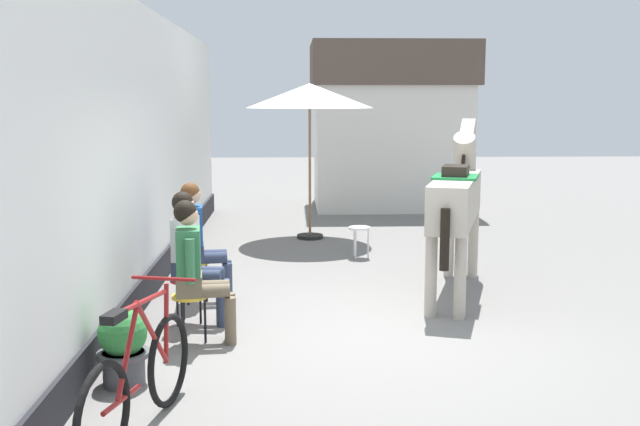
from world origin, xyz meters
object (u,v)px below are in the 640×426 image
Objects in this scene: seated_visitor_middle at (192,251)px; seated_visitor_far at (199,236)px; spare_stool_white at (359,231)px; saddled_horse_center at (457,198)px; leaning_bicycle at (139,380)px; flower_planter_near at (123,345)px; cafe_parasol at (310,97)px; seated_visitor_near at (196,264)px.

seated_visitor_middle and seated_visitor_far have the same top height.
seated_visitor_middle is 3.83m from spare_stool_white.
leaning_bicycle is (-3.02, -3.77, -0.76)m from saddled_horse_center.
cafe_parasol reaches higher than flower_planter_near.
seated_visitor_middle reaches higher than leaning_bicycle.
seated_visitor_middle reaches higher than spare_stool_white.
saddled_horse_center is 2.41m from spare_stool_white.
spare_stool_white is (-0.97, 2.07, -0.76)m from saddled_horse_center.
leaning_bicycle is 0.67× the size of cafe_parasol.
seated_visitor_far is 3.17m from spare_stool_white.
seated_visitor_near is at bearing 85.68° from leaning_bicycle.
seated_visitor_far is 4.47m from cafe_parasol.
seated_visitor_far reaches higher than leaning_bicycle.
seated_visitor_far reaches higher than spare_stool_white.
seated_visitor_near is at bearing -102.53° from cafe_parasol.
seated_visitor_near reaches higher than leaning_bicycle.
spare_stool_white is at bearing -66.22° from cafe_parasol.
leaning_bicycle is 6.19m from spare_stool_white.
seated_visitor_middle is 0.48× the size of saddled_horse_center.
flower_planter_near is 0.25× the size of cafe_parasol.
leaning_bicycle is 7.80m from cafe_parasol.
spare_stool_white is at bearing 70.64° from leaning_bicycle.
cafe_parasol is at bearing 79.62° from leaning_bicycle.
spare_stool_white is (2.06, 2.38, -0.38)m from seated_visitor_far.
seated_visitor_near is 0.66m from seated_visitor_middle.
flower_planter_near is at bearing -114.36° from seated_visitor_near.
flower_planter_near is (-0.35, -1.68, -0.44)m from seated_visitor_middle.
seated_visitor_middle is 1.78m from flower_planter_near.
seated_visitor_middle is at bearing 89.39° from leaning_bicycle.
flower_planter_near is at bearing -101.72° from seated_visitor_middle.
seated_visitor_middle is 0.85m from seated_visitor_far.
seated_visitor_near is at bearing -79.36° from seated_visitor_middle.
seated_visitor_near is 4.33m from spare_stool_white.
leaning_bicycle is at bearing -89.90° from seated_visitor_far.
seated_visitor_far is at bearing -174.24° from saddled_horse_center.
spare_stool_white is (0.69, -1.58, -1.96)m from cafe_parasol.
seated_visitor_far is 3.07m from saddled_horse_center.
flower_planter_near is 0.37× the size of leaning_bicycle.
spare_stool_white is (2.05, 5.84, 0.00)m from leaning_bicycle.
cafe_parasol is at bearing 114.54° from saddled_horse_center.
seated_visitor_far is 0.54× the size of cafe_parasol.
saddled_horse_center is (3.00, 1.15, 0.38)m from seated_visitor_middle.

